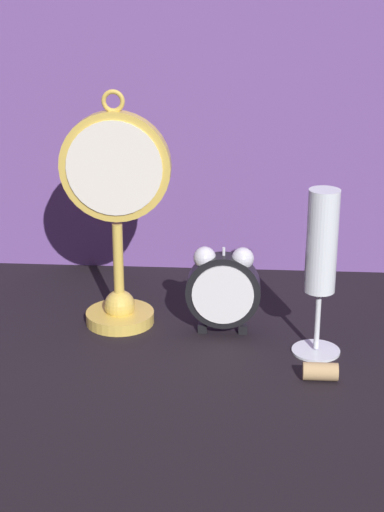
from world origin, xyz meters
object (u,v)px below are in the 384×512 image
(pocket_watch_on_stand, at_px, (117,218))
(alarm_clock_twin_bell, at_px, (223,286))
(champagne_flute, at_px, (321,256))
(wine_cork, at_px, (320,371))

(pocket_watch_on_stand, distance_m, alarm_clock_twin_bell, 0.17)
(alarm_clock_twin_bell, bearing_deg, champagne_flute, -21.72)
(alarm_clock_twin_bell, relative_size, champagne_flute, 0.56)
(pocket_watch_on_stand, distance_m, champagne_flute, 0.27)
(champagne_flute, bearing_deg, wine_cork, -89.97)
(alarm_clock_twin_bell, distance_m, wine_cork, 0.18)
(pocket_watch_on_stand, relative_size, wine_cork, 7.66)
(alarm_clock_twin_bell, distance_m, champagne_flute, 0.15)
(champagne_flute, bearing_deg, pocket_watch_on_stand, 164.94)
(wine_cork, bearing_deg, pocket_watch_on_stand, 151.30)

